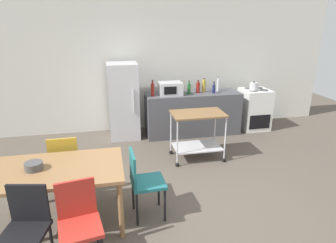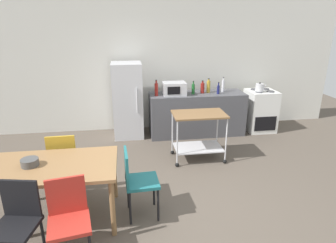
{
  "view_description": "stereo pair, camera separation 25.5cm",
  "coord_description": "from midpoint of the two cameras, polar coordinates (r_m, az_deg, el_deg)",
  "views": [
    {
      "loc": [
        -0.83,
        -3.17,
        2.35
      ],
      "look_at": [
        0.07,
        1.2,
        0.8
      ],
      "focal_mm": 31.28,
      "sensor_mm": 36.0,
      "label": 1
    },
    {
      "loc": [
        -0.58,
        -3.22,
        2.35
      ],
      "look_at": [
        0.07,
        1.2,
        0.8
      ],
      "focal_mm": 31.28,
      "sensor_mm": 36.0,
      "label": 2
    }
  ],
  "objects": [
    {
      "name": "back_wall",
      "position": [
        6.5,
        -2.13,
        11.18
      ],
      "size": [
        8.4,
        0.12,
        2.9
      ],
      "primitive_type": "cube",
      "color": "silver",
      "rests_on": "ground_plane"
    },
    {
      "name": "chair_black",
      "position": [
        3.28,
        -25.28,
        -17.01
      ],
      "size": [
        0.47,
        0.47,
        0.89
      ],
      "rotation": [
        0.0,
        0.0,
        -0.2
      ],
      "color": "black",
      "rests_on": "ground_plane"
    },
    {
      "name": "bottle_hot_sauce",
      "position": [
        5.91,
        -1.05,
        6.3
      ],
      "size": [
        0.07,
        0.07,
        0.32
      ],
      "color": "maroon",
      "rests_on": "kitchen_counter"
    },
    {
      "name": "dining_table",
      "position": [
        3.7,
        -19.73,
        -9.1
      ],
      "size": [
        1.5,
        0.9,
        0.75
      ],
      "color": "olive",
      "rests_on": "ground_plane"
    },
    {
      "name": "refrigerator",
      "position": [
        6.1,
        -6.67,
        4.07
      ],
      "size": [
        0.6,
        0.63,
        1.55
      ],
      "color": "silver",
      "rests_on": "ground_plane"
    },
    {
      "name": "chair_mustard",
      "position": [
        4.36,
        -18.02,
        -6.75
      ],
      "size": [
        0.41,
        0.41,
        0.89
      ],
      "rotation": [
        0.0,
        0.0,
        3.16
      ],
      "color": "gold",
      "rests_on": "ground_plane"
    },
    {
      "name": "bottle_vinegar",
      "position": [
        6.1,
        6.13,
        6.37
      ],
      "size": [
        0.06,
        0.06,
        0.27
      ],
      "color": "#1E6628",
      "rests_on": "kitchen_counter"
    },
    {
      "name": "microwave",
      "position": [
        5.99,
        2.47,
        6.41
      ],
      "size": [
        0.46,
        0.35,
        0.26
      ],
      "color": "silver",
      "rests_on": "kitchen_counter"
    },
    {
      "name": "chair_red",
      "position": [
        3.15,
        -16.53,
        -17.36
      ],
      "size": [
        0.46,
        0.46,
        0.89
      ],
      "rotation": [
        0.0,
        0.0,
        0.18
      ],
      "color": "#B72D23",
      "rests_on": "ground_plane"
    },
    {
      "name": "bottle_sparkling_water",
      "position": [
        6.26,
        9.05,
        6.74
      ],
      "size": [
        0.08,
        0.08,
        0.3
      ],
      "color": "gold",
      "rests_on": "kitchen_counter"
    },
    {
      "name": "fruit_bowl",
      "position": [
        3.72,
        -23.56,
        -7.34
      ],
      "size": [
        0.2,
        0.2,
        0.09
      ],
      "primitive_type": "cylinder",
      "color": "#4C4C4C",
      "rests_on": "dining_table"
    },
    {
      "name": "kettle",
      "position": [
        6.57,
        18.49,
        6.31
      ],
      "size": [
        0.24,
        0.17,
        0.19
      ],
      "color": "silver",
      "rests_on": "stove_oven"
    },
    {
      "name": "bottle_soda",
      "position": [
        6.39,
        11.8,
        6.84
      ],
      "size": [
        0.06,
        0.06,
        0.31
      ],
      "color": "silver",
      "rests_on": "kitchen_counter"
    },
    {
      "name": "kitchen_counter",
      "position": [
        6.31,
        6.75,
        1.49
      ],
      "size": [
        2.0,
        0.64,
        0.9
      ],
      "primitive_type": "cube",
      "color": "#4C4C51",
      "rests_on": "ground_plane"
    },
    {
      "name": "ground_plane",
      "position": [
        4.03,
        3.44,
        -16.59
      ],
      "size": [
        12.0,
        12.0,
        0.0
      ],
      "primitive_type": "plane",
      "color": "brown"
    },
    {
      "name": "bottle_olive_oil",
      "position": [
        6.2,
        7.91,
        6.5
      ],
      "size": [
        0.08,
        0.08,
        0.26
      ],
      "color": "maroon",
      "rests_on": "kitchen_counter"
    },
    {
      "name": "kitchen_cart",
      "position": [
        5.1,
        7.42,
        -1.4
      ],
      "size": [
        0.91,
        0.57,
        0.85
      ],
      "color": "brown",
      "rests_on": "ground_plane"
    },
    {
      "name": "chair_teal",
      "position": [
        3.65,
        -4.1,
        -11.08
      ],
      "size": [
        0.42,
        0.42,
        0.89
      ],
      "rotation": [
        0.0,
        0.0,
        1.62
      ],
      "color": "#1E666B",
      "rests_on": "ground_plane"
    },
    {
      "name": "stove_oven",
      "position": [
        6.84,
        18.54,
        2.02
      ],
      "size": [
        0.6,
        0.61,
        0.92
      ],
      "color": "white",
      "rests_on": "ground_plane"
    },
    {
      "name": "bottle_sesame_oil",
      "position": [
        6.2,
        10.95,
        6.18
      ],
      "size": [
        0.06,
        0.06,
        0.24
      ],
      "color": "navy",
      "rests_on": "kitchen_counter"
    }
  ]
}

